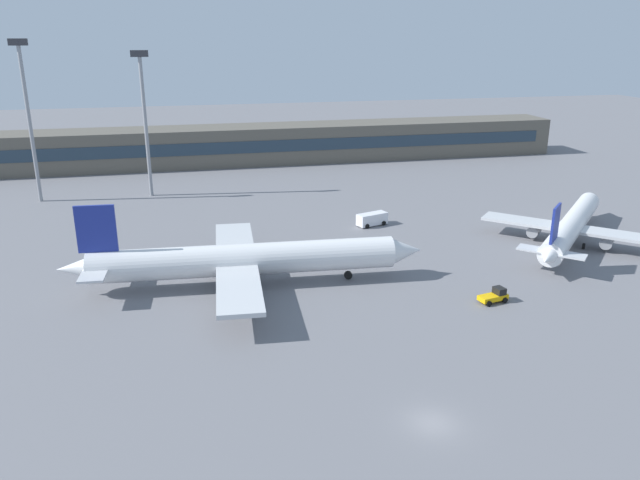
{
  "coord_description": "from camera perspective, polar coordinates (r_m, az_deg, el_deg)",
  "views": [
    {
      "loc": [
        -19.01,
        -41.14,
        31.08
      ],
      "look_at": [
        -0.55,
        40.0,
        3.0
      ],
      "focal_mm": 35.01,
      "sensor_mm": 36.0,
      "label": 1
    }
  ],
  "objects": [
    {
      "name": "baggage_tug_yellow",
      "position": [
        78.03,
        15.67,
        -4.93
      ],
      "size": [
        3.83,
        2.42,
        1.75
      ],
      "color": "#F2B20C",
      "rests_on": "ground_plane"
    },
    {
      "name": "floodlight_tower_west",
      "position": [
        125.3,
        -15.73,
        10.98
      ],
      "size": [
        3.2,
        0.8,
        27.57
      ],
      "color": "gray",
      "rests_on": "ground_plane"
    },
    {
      "name": "floodlight_tower_east",
      "position": [
        128.01,
        -25.13,
        10.57
      ],
      "size": [
        3.2,
        0.8,
        29.67
      ],
      "color": "gray",
      "rests_on": "ground_plane"
    },
    {
      "name": "airplane_mid",
      "position": [
        102.64,
        22.05,
        1.29
      ],
      "size": [
        28.6,
        29.44,
        9.38
      ],
      "color": "white",
      "rests_on": "ground_plane"
    },
    {
      "name": "terminal_building",
      "position": [
        155.28,
        -5.66,
        8.7
      ],
      "size": [
        151.23,
        12.13,
        9.0
      ],
      "color": "#5B564C",
      "rests_on": "ground_plane"
    },
    {
      "name": "airplane_near",
      "position": [
        79.55,
        -6.68,
        -1.79
      ],
      "size": [
        46.1,
        32.18,
        11.38
      ],
      "color": "white",
      "rests_on": "ground_plane"
    },
    {
      "name": "service_van_white",
      "position": [
        104.61,
        4.79,
        1.93
      ],
      "size": [
        5.57,
        3.55,
        2.08
      ],
      "color": "white",
      "rests_on": "ground_plane"
    },
    {
      "name": "ground_plane",
      "position": [
        88.95,
        0.34,
        -1.81
      ],
      "size": [
        400.0,
        400.0,
        0.0
      ],
      "primitive_type": "plane",
      "color": "slate"
    }
  ]
}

